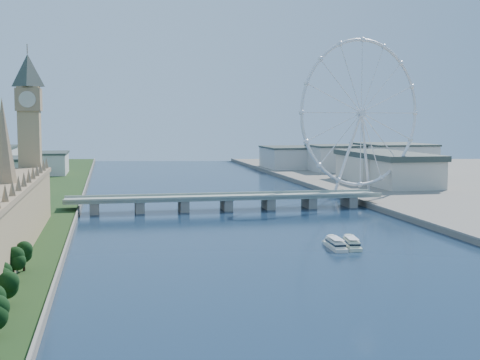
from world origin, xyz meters
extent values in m
cube|color=tan|center=(-128.00, 170.00, 17.00)|extent=(24.00, 200.00, 28.00)
cone|color=#937A59|center=(-128.00, 170.00, 53.00)|extent=(12.00, 12.00, 40.00)
cube|color=tan|center=(-128.00, 278.00, 43.00)|extent=(13.00, 13.00, 80.00)
cube|color=#937A59|center=(-128.00, 278.00, 75.00)|extent=(15.00, 15.00, 14.00)
pyramid|color=#2D3833|center=(-128.00, 278.00, 103.00)|extent=(20.02, 20.02, 20.00)
cube|color=gray|center=(0.00, 300.00, 8.50)|extent=(220.00, 22.00, 2.00)
cube|color=gray|center=(-90.00, 300.00, 3.75)|extent=(6.00, 20.00, 7.50)
cube|color=gray|center=(-60.00, 300.00, 3.75)|extent=(6.00, 20.00, 7.50)
cube|color=gray|center=(-30.00, 300.00, 3.75)|extent=(6.00, 20.00, 7.50)
cube|color=gray|center=(0.00, 300.00, 3.75)|extent=(6.00, 20.00, 7.50)
cube|color=gray|center=(30.00, 300.00, 3.75)|extent=(6.00, 20.00, 7.50)
cube|color=gray|center=(60.00, 300.00, 3.75)|extent=(6.00, 20.00, 7.50)
cube|color=gray|center=(90.00, 300.00, 3.75)|extent=(6.00, 20.00, 7.50)
torus|color=silver|center=(120.00, 355.00, 68.00)|extent=(113.60, 39.12, 118.60)
cylinder|color=silver|center=(120.00, 355.00, 68.00)|extent=(7.25, 6.61, 6.00)
cube|color=gray|center=(117.00, 365.00, 4.00)|extent=(14.00, 10.00, 2.00)
cube|color=beige|center=(-160.00, 430.00, 16.00)|extent=(40.00, 60.00, 26.00)
cube|color=beige|center=(-150.00, 600.00, 14.00)|extent=(50.00, 70.00, 22.00)
cube|color=beige|center=(180.00, 580.00, 17.00)|extent=(60.00, 60.00, 28.00)
cube|color=beige|center=(240.00, 560.00, 18.00)|extent=(70.00, 90.00, 30.00)
cube|color=beige|center=(140.00, 640.00, 15.00)|extent=(60.00, 80.00, 24.00)
camera|label=1|loc=(-80.15, -154.96, 63.29)|focal=50.00mm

